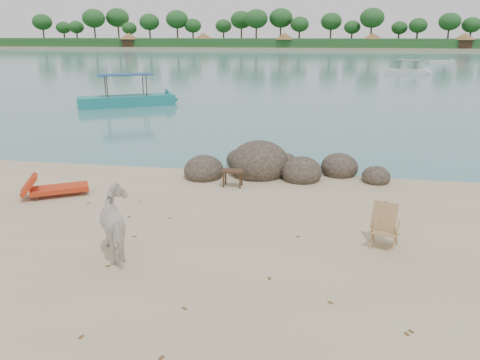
% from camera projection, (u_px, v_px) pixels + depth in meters
% --- Properties ---
extents(water, '(400.00, 400.00, 0.00)m').
position_uv_depth(water, '(309.00, 57.00, 94.65)').
color(water, '#3B7477').
rests_on(water, ground).
extents(far_shore, '(420.00, 90.00, 1.40)m').
position_uv_depth(far_shore, '(315.00, 46.00, 169.93)').
color(far_shore, tan).
rests_on(far_shore, ground).
extents(far_scenery, '(420.00, 18.00, 9.50)m').
position_uv_depth(far_scenery, '(314.00, 38.00, 137.65)').
color(far_scenery, '#1E4C1E').
rests_on(far_scenery, ground).
extents(boulders, '(6.47, 3.00, 1.47)m').
position_uv_depth(boulders, '(271.00, 167.00, 15.27)').
color(boulders, '#302620').
rests_on(boulders, ground).
extents(cow, '(1.55, 1.75, 1.37)m').
position_uv_depth(cow, '(119.00, 224.00, 9.61)').
color(cow, white).
rests_on(cow, ground).
extents(side_table, '(0.63, 0.41, 0.50)m').
position_uv_depth(side_table, '(233.00, 179.00, 14.02)').
color(side_table, '#302213').
rests_on(side_table, ground).
extents(lounge_chair, '(2.02, 1.58, 0.58)m').
position_uv_depth(lounge_chair, '(59.00, 187.00, 13.23)').
color(lounge_chair, red).
rests_on(lounge_chair, ground).
extents(deck_chair, '(0.78, 0.81, 0.90)m').
position_uv_depth(deck_chair, '(385.00, 228.00, 9.99)').
color(deck_chair, '#A67A53').
rests_on(deck_chair, ground).
extents(boat_near, '(6.62, 4.76, 3.30)m').
position_uv_depth(boat_near, '(125.00, 79.00, 29.78)').
color(boat_near, '#1C7E7E').
rests_on(boat_near, water).
extents(boat_mid, '(5.42, 2.90, 2.61)m').
position_uv_depth(boat_mid, '(408.00, 62.00, 54.22)').
color(boat_mid, silver).
rests_on(boat_mid, water).
extents(boat_far, '(5.03, 2.68, 0.57)m').
position_uv_depth(boat_far, '(441.00, 61.00, 73.45)').
color(boat_far, silver).
rests_on(boat_far, water).
extents(dead_leaves, '(8.13, 7.37, 0.00)m').
position_uv_depth(dead_leaves, '(213.00, 257.00, 9.66)').
color(dead_leaves, brown).
rests_on(dead_leaves, ground).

